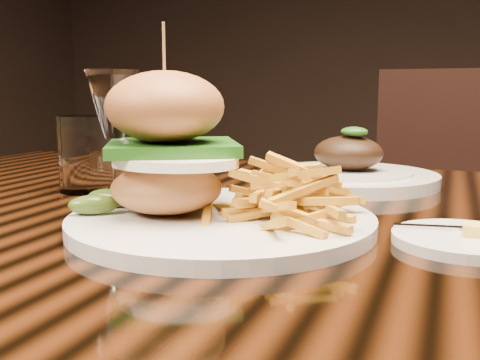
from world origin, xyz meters
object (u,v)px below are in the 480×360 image
(dining_table, at_px, (337,282))
(far_dish, at_px, (348,173))
(wine_glass, at_px, (113,110))
(chair_far, at_px, (456,229))
(burger_plate, at_px, (209,178))

(dining_table, relative_size, far_dish, 5.84)
(dining_table, height_order, wine_glass, wine_glass)
(far_dish, relative_size, chair_far, 0.29)
(far_dish, distance_m, chair_far, 0.72)
(chair_far, bearing_deg, wine_glass, -107.92)
(dining_table, relative_size, chair_far, 1.68)
(far_dish, bearing_deg, dining_table, -82.30)
(far_dish, height_order, chair_far, chair_far)
(dining_table, xyz_separation_m, far_dish, (-0.03, 0.24, 0.09))
(wine_glass, bearing_deg, far_dish, 55.58)
(wine_glass, bearing_deg, burger_plate, -8.71)
(chair_far, bearing_deg, burger_plate, -100.85)
(dining_table, bearing_deg, burger_plate, -140.88)
(dining_table, relative_size, wine_glass, 9.61)
(wine_glass, xyz_separation_m, chair_far, (0.38, 0.97, -0.33))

